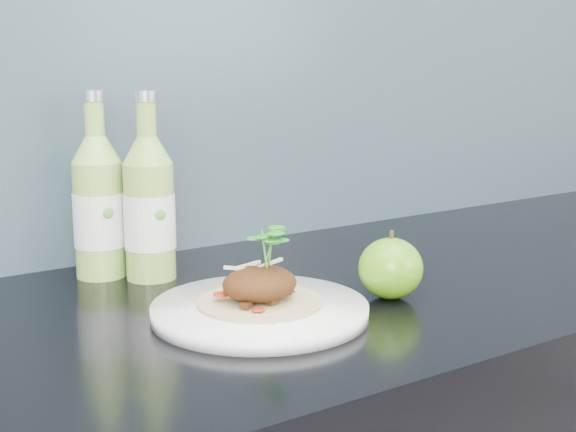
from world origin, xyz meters
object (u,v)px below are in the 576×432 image
object	(u,v)px
dinner_plate	(260,310)
green_apple	(391,268)
cider_bottle_right	(149,209)
cider_bottle_left	(99,207)

from	to	relation	value
dinner_plate	green_apple	xyz separation A→B (m)	(0.17, -0.03, 0.03)
green_apple	cider_bottle_right	bearing A→B (deg)	129.79
dinner_plate	cider_bottle_left	distance (m)	0.30
dinner_plate	green_apple	size ratio (longest dim) A/B	2.80
cider_bottle_left	green_apple	bearing A→B (deg)	-41.04
dinner_plate	cider_bottle_left	world-z (taller)	cider_bottle_left
dinner_plate	cider_bottle_right	distance (m)	0.24
cider_bottle_left	dinner_plate	bearing A→B (deg)	-64.49
green_apple	cider_bottle_left	world-z (taller)	cider_bottle_left
green_apple	cider_bottle_left	bearing A→B (deg)	131.17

